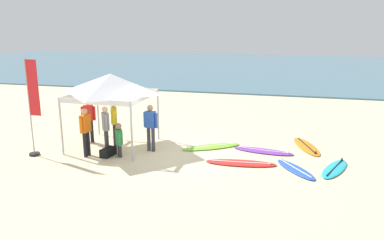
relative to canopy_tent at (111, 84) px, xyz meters
The scene contains 17 objects.
ground_plane 3.27m from the canopy_tent, ahead, with size 80.00×80.00×0.00m, color beige.
sea 30.38m from the canopy_tent, 85.82° to the left, with size 80.00×36.00×0.10m, color teal.
canopy_tent is the anchor object (origin of this frame).
surfboard_cyan 8.19m from the canopy_tent, ahead, with size 1.23×2.03×0.19m.
surfboard_purple 6.05m from the canopy_tent, ahead, with size 2.24×0.91×0.19m.
surfboard_orange 7.62m from the canopy_tent, 13.35° to the left, with size 1.25×2.31×0.19m.
surfboard_lime 4.35m from the canopy_tent, 11.81° to the left, with size 2.26×1.75×0.19m.
surfboard_red 5.47m from the canopy_tent, ahead, with size 2.36×0.82×0.19m.
surfboard_blue 7.07m from the canopy_tent, ahead, with size 1.48×1.83×0.19m.
person_blue 2.09m from the canopy_tent, ahead, with size 0.55×0.26×1.71m.
person_yellow 1.40m from the canopy_tent, 89.42° to the left, with size 0.36×0.50×1.71m.
person_red 1.81m from the canopy_tent, 168.97° to the left, with size 0.52×0.33×1.71m.
person_orange 1.92m from the canopy_tent, 108.35° to the right, with size 0.26×0.55×1.71m.
person_grey 1.62m from the canopy_tent, 81.68° to the right, with size 0.39×0.47×1.71m.
person_green 2.12m from the canopy_tent, 55.08° to the right, with size 0.37×0.48×1.20m.
banner_flag 2.82m from the canopy_tent, 143.03° to the right, with size 0.60×0.36×3.40m.
gear_bag_near_tent 2.49m from the canopy_tent, 74.96° to the right, with size 0.60×0.32×0.28m, color black.
Camera 1 is at (4.00, -11.97, 4.40)m, focal length 35.04 mm.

